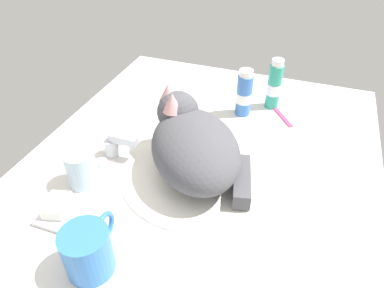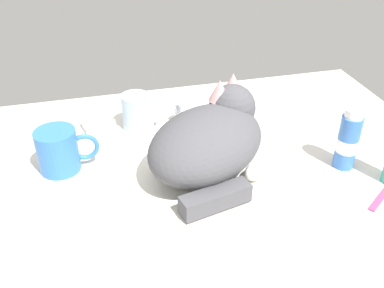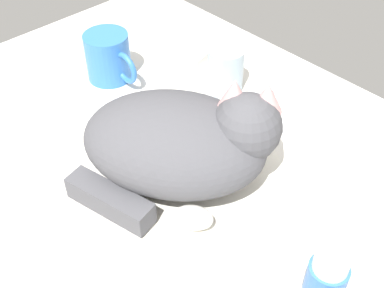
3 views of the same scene
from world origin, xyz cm
name	(u,v)px [view 1 (image 1 of 3)]	position (x,y,z in cm)	size (l,w,h in cm)	color
ground_plane	(195,179)	(0.00, 0.00, -1.50)	(110.00, 82.50, 3.00)	silver
sink_basin	(195,173)	(0.00, 0.00, 0.40)	(34.08, 34.08, 0.80)	white
faucet	(115,146)	(0.00, 20.68, 2.71)	(13.01, 8.96, 6.47)	silver
cat	(193,143)	(1.21, 0.84, 7.84)	(32.73, 30.66, 16.58)	#4C4C51
coffee_mug	(89,250)	(-28.63, 9.10, 4.57)	(12.65, 8.39, 9.15)	#3372C6
rinse_cup	(81,168)	(-11.00, 22.34, 4.25)	(6.60, 6.60, 8.49)	silver
soap_dish	(59,211)	(-20.46, 22.15, 0.60)	(9.00, 6.40, 1.20)	white
soap_bar	(57,205)	(-20.46, 22.15, 2.36)	(6.09, 4.29, 2.31)	white
toothpaste_bottle	(244,94)	(28.91, -4.38, 6.34)	(4.44, 4.44, 13.60)	#3870C6
mouthwash_bottle	(274,85)	(35.51, -11.59, 6.97)	(4.04, 4.04, 14.91)	teal
toothbrush	(279,111)	(32.58, -14.33, 0.53)	(11.56, 8.72, 1.60)	#D83F72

